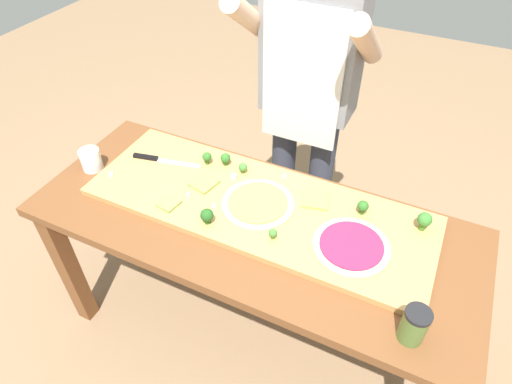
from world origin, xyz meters
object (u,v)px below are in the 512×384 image
object	(u,v)px
broccoli_floret_front_mid	(243,167)
cheese_crumble_c	(111,174)
pizza_whole_pesto_green	(257,203)
broccoli_floret_front_right	(207,157)
cheese_crumble_e	(189,195)
cheese_crumble_b	(214,206)
flour_cup	(91,161)
pizza_slice_near_right	(204,183)
chefs_knife	(157,159)
pizza_slice_far_right	(169,203)
broccoli_floret_center_left	(207,216)
broccoli_floret_back_left	(273,233)
cook_center	(308,90)
broccoli_floret_center_right	(226,159)
cheese_crumble_d	(284,176)
prep_table	(252,239)
sauce_jar	(414,325)
pizza_whole_beet_magenta	(351,246)
broccoli_floret_back_mid	(424,220)
broccoli_floret_back_right	(363,206)
cheese_crumble_a	(234,177)
pizza_slice_far_left	(316,200)

from	to	relation	value
broccoli_floret_front_mid	cheese_crumble_c	world-z (taller)	broccoli_floret_front_mid
pizza_whole_pesto_green	cheese_crumble_c	distance (m)	0.62
broccoli_floret_front_right	cheese_crumble_e	distance (m)	0.21
cheese_crumble_b	flour_cup	bearing A→B (deg)	179.41
pizza_slice_near_right	cheese_crumble_e	world-z (taller)	same
chefs_knife	pizza_slice_far_right	world-z (taller)	chefs_knife
chefs_knife	broccoli_floret_center_left	world-z (taller)	broccoli_floret_center_left
pizza_slice_far_right	cheese_crumble_c	distance (m)	0.31
chefs_knife	pizza_slice_near_right	xyz separation A→B (m)	(0.26, -0.05, 0.00)
broccoli_floret_back_left	broccoli_floret_front_mid	xyz separation A→B (m)	(-0.26, 0.28, 0.00)
cook_center	broccoli_floret_center_right	bearing A→B (deg)	-117.32
cheese_crumble_d	chefs_knife	bearing A→B (deg)	-166.48
pizza_slice_far_right	broccoli_floret_back_left	xyz separation A→B (m)	(0.43, 0.02, 0.02)
broccoli_floret_front_mid	cook_center	world-z (taller)	cook_center
prep_table	cheese_crumble_b	world-z (taller)	cheese_crumble_b
cheese_crumble_e	pizza_slice_near_right	bearing A→B (deg)	78.16
chefs_knife	broccoli_floret_center_right	world-z (taller)	broccoli_floret_center_right
sauce_jar	cheese_crumble_d	bearing A→B (deg)	141.55
broccoli_floret_back_left	cheese_crumble_c	bearing A→B (deg)	178.08
broccoli_floret_center_left	pizza_whole_beet_magenta	bearing A→B (deg)	12.36
broccoli_floret_center_left	cheese_crumble_b	distance (m)	0.09
broccoli_floret_back_mid	flour_cup	bearing A→B (deg)	-170.70
flour_cup	broccoli_floret_back_right	bearing A→B (deg)	10.31
cheese_crumble_a	cheese_crumble_d	world-z (taller)	cheese_crumble_a
pizza_whole_pesto_green	cook_center	size ratio (longest dim) A/B	0.17
broccoli_floret_back_right	broccoli_floret_back_mid	bearing A→B (deg)	4.03
cheese_crumble_e	sauce_jar	bearing A→B (deg)	-13.69
pizza_slice_far_right	broccoli_floret_back_right	size ratio (longest dim) A/B	1.22
pizza_slice_far_left	cook_center	size ratio (longest dim) A/B	0.06
broccoli_floret_back_left	sauce_jar	world-z (taller)	sauce_jar
broccoli_floret_back_mid	broccoli_floret_front_right	world-z (taller)	broccoli_floret_back_mid
prep_table	pizza_slice_near_right	xyz separation A→B (m)	(-0.25, 0.07, 0.14)
cheese_crumble_c	cheese_crumble_d	world-z (taller)	cheese_crumble_c
prep_table	pizza_whole_beet_magenta	world-z (taller)	pizza_whole_beet_magenta
pizza_slice_far_right	broccoli_floret_back_mid	world-z (taller)	broccoli_floret_back_mid
pizza_slice_near_right	cheese_crumble_a	world-z (taller)	cheese_crumble_a
flour_cup	chefs_knife	bearing A→B (deg)	30.15
pizza_whole_beet_magenta	pizza_slice_near_right	xyz separation A→B (m)	(-0.63, 0.07, -0.00)
chefs_knife	broccoli_floret_back_left	bearing A→B (deg)	-17.04
broccoli_floret_back_right	cook_center	world-z (taller)	cook_center
broccoli_floret_back_mid	broccoli_floret_front_right	distance (m)	0.88
pizza_whole_beet_magenta	sauce_jar	world-z (taller)	sauce_jar
cheese_crumble_a	flour_cup	world-z (taller)	flour_cup
pizza_slice_far_left	broccoli_floret_back_left	xyz separation A→B (m)	(-0.07, -0.24, 0.02)
pizza_whole_beet_magenta	sauce_jar	xyz separation A→B (m)	(0.25, -0.24, 0.03)
broccoli_floret_back_right	broccoli_floret_front_right	xyz separation A→B (m)	(-0.67, 0.01, -0.00)
prep_table	cheese_crumble_e	world-z (taller)	cheese_crumble_e
cheese_crumble_b	cheese_crumble_c	xyz separation A→B (m)	(-0.47, -0.02, 0.00)
cheese_crumble_a	cheese_crumble_e	distance (m)	0.20
chefs_knife	cheese_crumble_b	size ratio (longest dim) A/B	24.39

